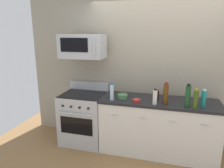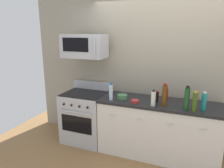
{
  "view_description": "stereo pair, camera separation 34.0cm",
  "coord_description": "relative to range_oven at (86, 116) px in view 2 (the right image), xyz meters",
  "views": [
    {
      "loc": [
        0.11,
        -3.23,
        1.98
      ],
      "look_at": [
        -0.77,
        -0.05,
        1.15
      ],
      "focal_mm": 33.03,
      "sensor_mm": 36.0,
      "label": 1
    },
    {
      "loc": [
        0.43,
        -3.12,
        1.98
      ],
      "look_at": [
        -0.77,
        -0.05,
        1.15
      ],
      "focal_mm": 33.03,
      "sensor_mm": 36.0,
      "label": 2
    }
  ],
  "objects": [
    {
      "name": "ground_plane",
      "position": [
        1.32,
        -0.0,
        -0.47
      ],
      "size": [
        5.98,
        5.98,
        0.0
      ],
      "primitive_type": "plane",
      "color": "olive"
    },
    {
      "name": "back_wall",
      "position": [
        1.32,
        0.41,
        0.88
      ],
      "size": [
        4.98,
        0.1,
        2.7
      ],
      "primitive_type": "cube",
      "color": "#9E937F",
      "rests_on": "ground_plane"
    },
    {
      "name": "counter_unit",
      "position": [
        1.32,
        -0.0,
        -0.01
      ],
      "size": [
        1.89,
        0.66,
        0.92
      ],
      "color": "silver",
      "rests_on": "ground_plane"
    },
    {
      "name": "range_oven",
      "position": [
        0.0,
        0.0,
        0.0
      ],
      "size": [
        0.76,
        0.69,
        1.07
      ],
      "color": "#B7BABF",
      "rests_on": "ground_plane"
    },
    {
      "name": "microwave",
      "position": [
        0.0,
        0.04,
        1.28
      ],
      "size": [
        0.74,
        0.44,
        0.4
      ],
      "color": "#B7BABF"
    },
    {
      "name": "bottle_olive_oil",
      "position": [
        1.83,
        -0.24,
        0.59
      ],
      "size": [
        0.07,
        0.07,
        0.29
      ],
      "color": "#385114",
      "rests_on": "countertop_slab"
    },
    {
      "name": "bottle_wine_amber",
      "position": [
        1.42,
        -0.15,
        0.61
      ],
      "size": [
        0.08,
        0.08,
        0.34
      ],
      "color": "#59330F",
      "rests_on": "countertop_slab"
    },
    {
      "name": "bottle_wine_green",
      "position": [
        1.73,
        -0.2,
        0.62
      ],
      "size": [
        0.07,
        0.07,
        0.35
      ],
      "color": "#19471E",
      "rests_on": "countertop_slab"
    },
    {
      "name": "bottle_soy_sauce_dark",
      "position": [
        1.28,
        -0.01,
        0.53
      ],
      "size": [
        0.06,
        0.06,
        0.18
      ],
      "color": "black",
      "rests_on": "countertop_slab"
    },
    {
      "name": "bottle_vinegar_white",
      "position": [
        1.26,
        -0.21,
        0.57
      ],
      "size": [
        0.07,
        0.07,
        0.24
      ],
      "color": "silver",
      "rests_on": "countertop_slab"
    },
    {
      "name": "bottle_hot_sauce_red",
      "position": [
        1.41,
        0.18,
        0.54
      ],
      "size": [
        0.05,
        0.05,
        0.19
      ],
      "color": "#B21914",
      "rests_on": "countertop_slab"
    },
    {
      "name": "bottle_sparkling_teal",
      "position": [
        1.95,
        -0.14,
        0.58
      ],
      "size": [
        0.07,
        0.07,
        0.27
      ],
      "color": "#197F7A",
      "rests_on": "countertop_slab"
    },
    {
      "name": "bottle_water_clear",
      "position": [
        0.58,
        -0.19,
        0.58
      ],
      "size": [
        0.06,
        0.06,
        0.28
      ],
      "color": "silver",
      "rests_on": "countertop_slab"
    },
    {
      "name": "bowl_green_glaze",
      "position": [
        0.73,
        -0.06,
        0.49
      ],
      "size": [
        0.17,
        0.17,
        0.07
      ],
      "color": "#477A4C",
      "rests_on": "countertop_slab"
    },
    {
      "name": "bowl_red_small",
      "position": [
        0.98,
        -0.17,
        0.47
      ],
      "size": [
        0.12,
        0.12,
        0.04
      ],
      "color": "#B72D28",
      "rests_on": "countertop_slab"
    }
  ]
}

